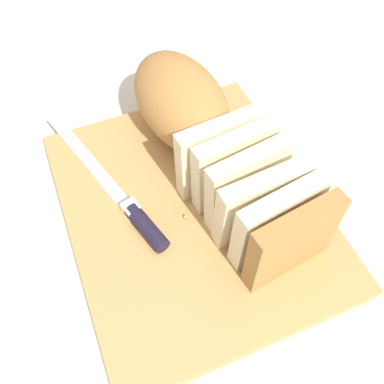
% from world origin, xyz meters
% --- Properties ---
extents(ground_plane, '(3.00, 3.00, 0.00)m').
position_xyz_m(ground_plane, '(0.00, 0.00, 0.00)').
color(ground_plane, beige).
extents(cutting_board, '(0.39, 0.32, 0.02)m').
position_xyz_m(cutting_board, '(0.00, 0.00, 0.01)').
color(cutting_board, tan).
rests_on(cutting_board, ground_plane).
extents(bread_loaf, '(0.36, 0.14, 0.10)m').
position_xyz_m(bread_loaf, '(-0.06, 0.05, 0.08)').
color(bread_loaf, '#A8753D').
rests_on(bread_loaf, cutting_board).
extents(bread_knife, '(0.28, 0.09, 0.02)m').
position_xyz_m(bread_knife, '(-0.02, -0.08, 0.03)').
color(bread_knife, silver).
rests_on(bread_knife, cutting_board).
extents(crumb_near_knife, '(0.00, 0.00, 0.00)m').
position_xyz_m(crumb_near_knife, '(-0.01, 0.07, 0.03)').
color(crumb_near_knife, tan).
rests_on(crumb_near_knife, cutting_board).
extents(crumb_near_loaf, '(0.01, 0.01, 0.01)m').
position_xyz_m(crumb_near_loaf, '(-0.03, 0.02, 0.03)').
color(crumb_near_loaf, tan).
rests_on(crumb_near_loaf, cutting_board).
extents(crumb_stray_left, '(0.01, 0.01, 0.01)m').
position_xyz_m(crumb_stray_left, '(-0.08, 0.01, 0.03)').
color(crumb_stray_left, tan).
rests_on(crumb_stray_left, cutting_board).
extents(crumb_stray_right, '(0.01, 0.01, 0.01)m').
position_xyz_m(crumb_stray_right, '(0.01, -0.02, 0.03)').
color(crumb_stray_right, tan).
rests_on(crumb_stray_right, cutting_board).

